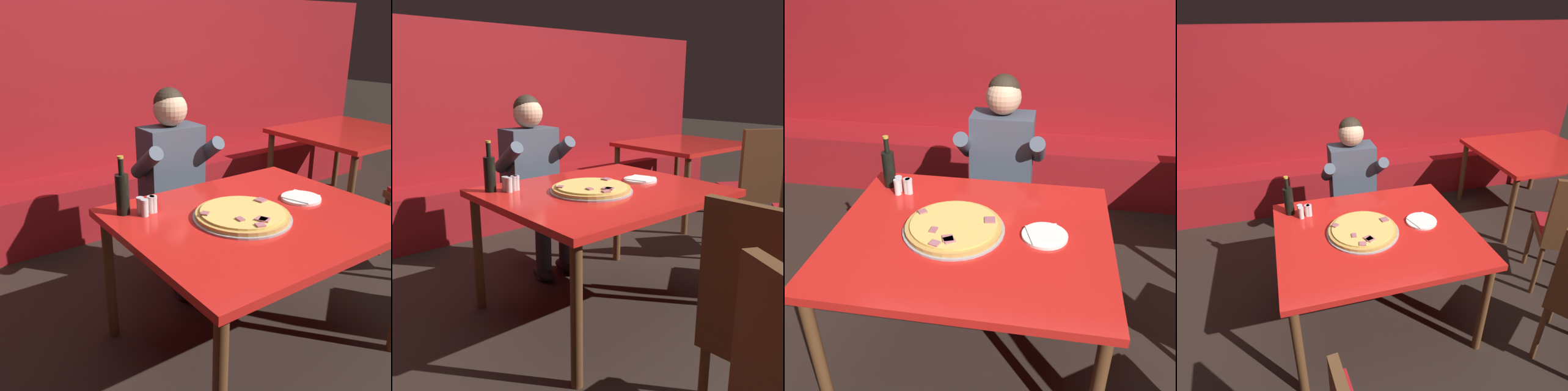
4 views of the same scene
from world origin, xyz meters
TOP-DOWN VIEW (x-y plane):
  - ground_plane at (0.00, 0.00)m, footprint 24.00×24.00m
  - booth_wall_panel at (0.00, 2.18)m, footprint 6.80×0.16m
  - booth_bench at (0.00, 1.86)m, footprint 6.46×0.48m
  - main_dining_table at (0.00, 0.00)m, footprint 1.28×1.08m
  - pizza at (-0.08, 0.01)m, footprint 0.48×0.48m
  - plate_white_paper at (0.34, 0.02)m, footprint 0.21×0.21m
  - beer_bottle at (-0.52, 0.38)m, footprint 0.07×0.07m
  - shaker_oregano at (-0.46, 0.33)m, footprint 0.04×0.04m
  - shaker_black_pepper at (-0.41, 0.32)m, footprint 0.04×0.04m
  - shaker_parmesan at (-0.45, 0.30)m, footprint 0.04×0.04m
  - shaker_red_pepper_flakes at (-0.39, 0.31)m, footprint 0.04×0.04m
  - diner_seated_blue_shirt at (0.04, 0.76)m, footprint 0.53×0.53m
  - background_dining_table at (1.97, 0.97)m, footprint 1.11×1.03m

SIDE VIEW (x-z plane):
  - ground_plane at x=0.00m, z-range 0.00..0.00m
  - booth_bench at x=0.00m, z-range 0.00..0.46m
  - background_dining_table at x=1.97m, z-range 0.29..1.05m
  - main_dining_table at x=0.00m, z-range 0.30..1.06m
  - diner_seated_blue_shirt at x=0.04m, z-range 0.07..1.34m
  - plate_white_paper at x=0.34m, z-range 0.75..0.77m
  - pizza at x=-0.08m, z-range 0.75..0.79m
  - shaker_oregano at x=-0.46m, z-range 0.75..0.83m
  - shaker_black_pepper at x=-0.41m, z-range 0.75..0.83m
  - shaker_parmesan at x=-0.45m, z-range 0.75..0.83m
  - shaker_red_pepper_flakes at x=-0.39m, z-range 0.75..0.83m
  - beer_bottle at x=-0.52m, z-range 0.72..1.01m
  - booth_wall_panel at x=0.00m, z-range 0.00..1.90m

